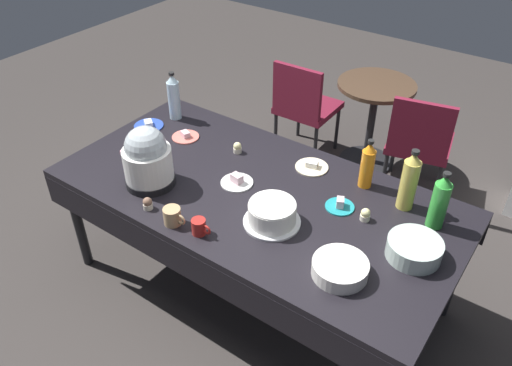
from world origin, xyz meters
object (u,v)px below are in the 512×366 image
(slow_cooker, at_px, (147,158))
(coffee_mug_red, at_px, (199,227))
(ceramic_snack_bowl, at_px, (340,268))
(maroon_chair_left, at_px, (304,104))
(frosted_layer_cake, at_px, (272,214))
(maroon_chair_right, at_px, (420,140))
(soda_bottle_water, at_px, (174,97))
(dessert_plate_teal, at_px, (340,205))
(soda_bottle_orange_juice, at_px, (367,165))
(cupcake_cocoa, at_px, (237,148))
(cupcake_berry, at_px, (148,204))
(dessert_plate_coral, at_px, (185,136))
(soda_bottle_lime_soda, at_px, (440,202))
(coffee_mug_tan, at_px, (173,216))
(dessert_plate_cream, at_px, (312,166))
(round_cafe_table, at_px, (373,109))
(potluck_table, at_px, (256,199))
(dessert_plate_white, at_px, (237,181))
(cupcake_lemon, at_px, (365,215))
(glass_salad_bowl, at_px, (414,249))
(soda_bottle_ginger_ale, at_px, (409,181))
(dessert_plate_cobalt, at_px, (149,125))

(slow_cooker, distance_m, coffee_mug_red, 0.53)
(ceramic_snack_bowl, height_order, maroon_chair_left, maroon_chair_left)
(frosted_layer_cake, bearing_deg, maroon_chair_right, 83.02)
(soda_bottle_water, bearing_deg, dessert_plate_teal, -8.95)
(soda_bottle_orange_juice, xyz_separation_m, maroon_chair_right, (-0.04, 1.06, -0.39))
(ceramic_snack_bowl, distance_m, cupcake_cocoa, 1.10)
(cupcake_berry, bearing_deg, soda_bottle_water, 124.08)
(dessert_plate_teal, distance_m, dessert_plate_coral, 1.11)
(dessert_plate_coral, height_order, soda_bottle_water, soda_bottle_water)
(soda_bottle_lime_soda, xyz_separation_m, coffee_mug_tan, (-1.06, -0.74, -0.10))
(cupcake_berry, bearing_deg, dessert_plate_cream, 58.28)
(round_cafe_table, bearing_deg, maroon_chair_right, -25.67)
(cupcake_cocoa, xyz_separation_m, soda_bottle_water, (-0.59, 0.10, 0.12))
(potluck_table, distance_m, maroon_chair_right, 1.51)
(cupcake_berry, distance_m, soda_bottle_lime_soda, 1.45)
(cupcake_berry, height_order, maroon_chair_right, maroon_chair_right)
(cupcake_cocoa, xyz_separation_m, coffee_mug_tan, (0.13, -0.70, 0.01))
(dessert_plate_cream, relative_size, coffee_mug_tan, 1.47)
(dessert_plate_coral, xyz_separation_m, dessert_plate_cream, (0.81, 0.17, -0.00))
(cupcake_berry, xyz_separation_m, coffee_mug_tan, (0.19, -0.01, 0.01))
(dessert_plate_coral, distance_m, dessert_plate_white, 0.59)
(cupcake_lemon, bearing_deg, glass_salad_bowl, -20.20)
(slow_cooker, height_order, maroon_chair_right, slow_cooker)
(dessert_plate_teal, xyz_separation_m, cupcake_lemon, (0.15, -0.01, 0.02))
(frosted_layer_cake, distance_m, ceramic_snack_bowl, 0.45)
(maroon_chair_left, xyz_separation_m, round_cafe_table, (0.50, 0.23, 0.01))
(soda_bottle_lime_soda, height_order, round_cafe_table, soda_bottle_lime_soda)
(slow_cooker, relative_size, dessert_plate_teal, 2.29)
(glass_salad_bowl, height_order, maroon_chair_left, maroon_chair_left)
(maroon_chair_right, bearing_deg, dessert_plate_teal, -89.09)
(ceramic_snack_bowl, height_order, coffee_mug_tan, coffee_mug_tan)
(cupcake_cocoa, height_order, coffee_mug_red, coffee_mug_red)
(potluck_table, height_order, round_cafe_table, potluck_table)
(soda_bottle_water, relative_size, coffee_mug_red, 2.96)
(maroon_chair_left, bearing_deg, dessert_plate_coral, -95.84)
(soda_bottle_ginger_ale, bearing_deg, dessert_plate_white, -157.60)
(dessert_plate_cream, height_order, cupcake_cocoa, cupcake_cocoa)
(soda_bottle_ginger_ale, bearing_deg, cupcake_lemon, -118.88)
(dessert_plate_cobalt, relative_size, dessert_plate_white, 1.05)
(cupcake_lemon, bearing_deg, round_cafe_table, 112.32)
(cupcake_lemon, distance_m, maroon_chair_right, 1.36)
(glass_salad_bowl, distance_m, round_cafe_table, 1.92)
(round_cafe_table, bearing_deg, maroon_chair_left, -155.72)
(glass_salad_bowl, bearing_deg, dessert_plate_cream, 154.74)
(cupcake_berry, bearing_deg, maroon_chair_right, 67.56)
(glass_salad_bowl, xyz_separation_m, round_cafe_table, (-0.93, 1.65, -0.30))
(frosted_layer_cake, xyz_separation_m, soda_bottle_ginger_ale, (0.49, 0.50, 0.10))
(soda_bottle_orange_juice, xyz_separation_m, soda_bottle_ginger_ale, (0.25, -0.05, 0.03))
(ceramic_snack_bowl, relative_size, soda_bottle_lime_soda, 0.80)
(frosted_layer_cake, bearing_deg, potluck_table, 142.04)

